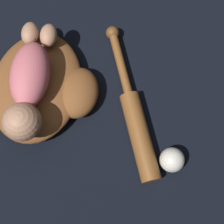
% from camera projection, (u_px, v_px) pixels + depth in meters
% --- Properties ---
extents(ground_plane, '(6.00, 6.00, 0.00)m').
position_uv_depth(ground_plane, '(44.00, 81.00, 1.17)').
color(ground_plane, black).
extents(baseball_glove, '(0.44, 0.40, 0.08)m').
position_uv_depth(baseball_glove, '(43.00, 87.00, 1.12)').
color(baseball_glove, brown).
rests_on(baseball_glove, ground).
extents(baby_figure, '(0.36, 0.21, 0.11)m').
position_uv_depth(baby_figure, '(28.00, 85.00, 1.03)').
color(baby_figure, '#D16670').
rests_on(baby_figure, baseball_glove).
extents(baseball_bat, '(0.50, 0.07, 0.06)m').
position_uv_depth(baseball_bat, '(135.00, 119.00, 1.11)').
color(baseball_bat, brown).
rests_on(baseball_bat, ground).
extents(baseball, '(0.07, 0.07, 0.07)m').
position_uv_depth(baseball, '(172.00, 160.00, 1.06)').
color(baseball, silver).
rests_on(baseball, ground).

